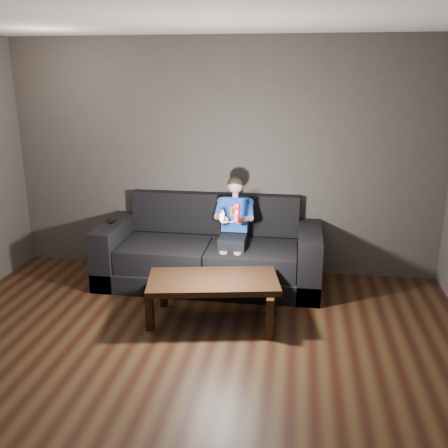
# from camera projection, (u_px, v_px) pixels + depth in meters

# --- Properties ---
(floor) EXTENTS (5.00, 5.00, 0.00)m
(floor) POSITION_uv_depth(u_px,v_px,m) (174.00, 389.00, 3.78)
(floor) COLOR black
(floor) RESTS_ON ground
(back_wall) EXTENTS (5.00, 0.04, 2.70)m
(back_wall) POSITION_uv_depth(u_px,v_px,m) (223.00, 158.00, 5.76)
(back_wall) COLOR #3E3A36
(back_wall) RESTS_ON ground
(ceiling) EXTENTS (5.00, 5.00, 0.02)m
(ceiling) POSITION_uv_depth(u_px,v_px,m) (161.00, 3.00, 3.00)
(ceiling) COLOR silver
(ceiling) RESTS_ON back_wall
(sofa) EXTENTS (2.46, 1.06, 0.95)m
(sofa) POSITION_uv_depth(u_px,v_px,m) (210.00, 255.00, 5.69)
(sofa) COLOR black
(sofa) RESTS_ON floor
(child) EXTENTS (0.43, 0.53, 1.06)m
(child) POSITION_uv_depth(u_px,v_px,m) (234.00, 220.00, 5.45)
(child) COLOR black
(child) RESTS_ON sofa
(wii_remote_red) EXTENTS (0.06, 0.08, 0.19)m
(wii_remote_red) POSITION_uv_depth(u_px,v_px,m) (237.00, 213.00, 4.99)
(wii_remote_red) COLOR red
(wii_remote_red) RESTS_ON child
(nunchuk_white) EXTENTS (0.06, 0.09, 0.14)m
(nunchuk_white) POSITION_uv_depth(u_px,v_px,m) (222.00, 216.00, 5.03)
(nunchuk_white) COLOR white
(nunchuk_white) RESTS_ON child
(wii_remote_black) EXTENTS (0.04, 0.14, 0.03)m
(wii_remote_black) POSITION_uv_depth(u_px,v_px,m) (113.00, 221.00, 5.65)
(wii_remote_black) COLOR black
(wii_remote_black) RESTS_ON sofa
(coffee_table) EXTENTS (1.31, 0.82, 0.44)m
(coffee_table) POSITION_uv_depth(u_px,v_px,m) (213.00, 284.00, 4.70)
(coffee_table) COLOR black
(coffee_table) RESTS_ON floor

